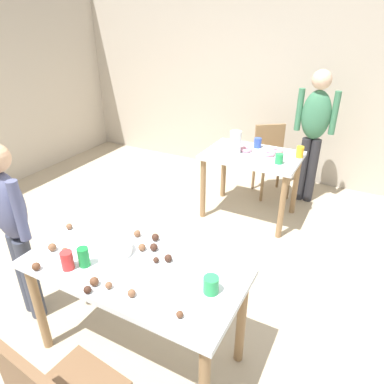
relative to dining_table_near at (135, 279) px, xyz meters
The scene contains 34 objects.
ground_plane 0.68m from the dining_table_near, 94.33° to the left, with size 6.40×6.40×0.00m, color tan.
wall_back 3.48m from the dining_table_near, 90.28° to the left, with size 6.40×0.10×2.60m, color #BCB2A3.
dining_table_near is the anchor object (origin of this frame).
dining_table_far 2.12m from the dining_table_near, 89.90° to the left, with size 1.01×0.70×0.75m.
chair_far_table 2.81m from the dining_table_near, 89.52° to the left, with size 0.56×0.56×0.87m.
person_girl_near 0.97m from the dining_table_near, behind, with size 0.45×0.28×1.38m.
person_adult_far 2.86m from the dining_table_near, 80.08° to the left, with size 0.45×0.22×1.57m.
mixing_bowl 0.23m from the dining_table_near, 163.10° to the left, with size 0.22×0.22×0.06m, color white.
soda_can 0.33m from the dining_table_near, 152.65° to the right, with size 0.07×0.07×0.12m, color #198438.
fork_near 0.59m from the dining_table_near, 21.63° to the left, with size 0.17×0.02×0.01m, color silver.
cup_near_0 0.53m from the dining_table_near, ahead, with size 0.08×0.08×0.10m, color green.
cup_near_1 0.41m from the dining_table_near, 148.30° to the right, with size 0.07×0.07×0.12m, color red.
cake_ball_0 0.51m from the dining_table_near, 25.73° to the right, with size 0.04×0.04×0.04m, color brown.
cake_ball_1 0.20m from the dining_table_near, 105.69° to the left, with size 0.05×0.05×0.05m, color brown.
cake_ball_2 0.31m from the dining_table_near, 95.62° to the left, with size 0.05×0.05×0.05m, color #3D2319.
cake_ball_3 0.23m from the dining_table_near, 82.30° to the left, with size 0.05×0.05×0.05m, color #3D2319.
cake_ball_4 0.33m from the dining_table_near, 104.75° to the right, with size 0.04×0.04×0.04m, color #3D2319.
cake_ball_5 0.58m from the dining_table_near, 148.09° to the right, with size 0.05×0.05×0.05m, color brown.
cake_ball_6 0.25m from the dining_table_near, 39.39° to the left, with size 0.05×0.05×0.05m, color #3D2319.
cake_ball_7 0.18m from the dining_table_near, 41.21° to the left, with size 0.04×0.04×0.04m, color #3D2319.
cake_ball_8 0.29m from the dining_table_near, 55.03° to the right, with size 0.04×0.04×0.04m, color brown.
cake_ball_9 0.65m from the dining_table_near, 169.78° to the left, with size 0.04×0.04×0.04m, color brown.
cake_ball_10 0.25m from the dining_table_near, 90.51° to the right, with size 0.04×0.04×0.04m, color brown.
cake_ball_11 0.48m from the dining_table_near, 167.28° to the right, with size 0.04×0.04×0.04m, color brown.
cake_ball_12 0.57m from the dining_table_near, 167.65° to the right, with size 0.05×0.05×0.05m, color brown.
cake_ball_13 0.28m from the dining_table_near, 110.38° to the right, with size 0.05×0.05×0.05m, color brown.
cake_ball_14 0.33m from the dining_table_near, 121.56° to the left, with size 0.05×0.05×0.05m, color brown.
pitcher_far 2.08m from the dining_table_near, 94.96° to the left, with size 0.13×0.13×0.24m, color white.
cup_far_0 2.02m from the dining_table_near, 80.68° to the left, with size 0.08×0.08×0.10m, color green.
cup_far_1 2.31m from the dining_table_near, 78.24° to the left, with size 0.08×0.08×0.12m, color yellow.
cup_far_2 2.34m from the dining_table_near, 90.46° to the left, with size 0.08×0.08×0.11m, color #3351B2.
donut_far_0 2.30m from the dining_table_near, 84.50° to the left, with size 0.13×0.13×0.04m, color pink.
donut_far_1 2.17m from the dining_table_near, 85.46° to the left, with size 0.13×0.13×0.04m, color pink.
donut_far_2 2.17m from the dining_table_near, 92.38° to the left, with size 0.14×0.14×0.04m, color pink.
Camera 1 is at (1.11, -1.51, 2.09)m, focal length 32.69 mm.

